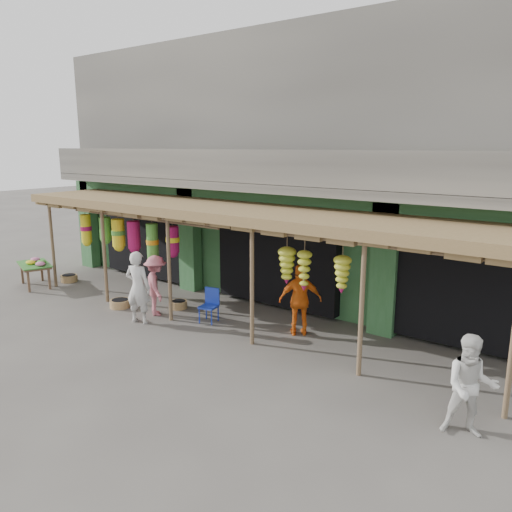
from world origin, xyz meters
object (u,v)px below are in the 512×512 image
Objects in this scene: person_front at (138,287)px; person_right at (471,386)px; person_vendor at (300,300)px; person_shopper at (156,285)px; flower_table at (35,265)px; blue_chair at (210,303)px.

person_front is 7.65m from person_right.
person_shopper is (-3.63, -0.99, -0.05)m from person_vendor.
flower_table reaches higher than blue_chair.
person_right reaches higher than flower_table.
flower_table is at bearing 39.66° from person_shopper.
person_right is (6.32, -1.38, 0.32)m from blue_chair.
blue_chair is 1.52m from person_shopper.
person_vendor is at bearing 29.44° from flower_table.
flower_table is 0.89× the size of person_front.
person_right is (12.62, -0.51, 0.11)m from flower_table.
person_vendor reaches higher than person_right.
person_shopper is (4.88, 0.43, 0.10)m from flower_table.
flower_table is 6.36m from blue_chair.
person_vendor is (3.53, 1.64, -0.06)m from person_front.
blue_chair is at bearing -23.84° from person_vendor.
person_front is 1.16× the size of person_shopper.
person_shopper is (-7.74, 0.94, -0.02)m from person_right.
person_front is 1.08× the size of person_vendor.
person_shopper is (-0.10, 0.65, -0.12)m from person_front.
person_shopper is at bearing 24.98° from flower_table.
person_shopper reaches higher than blue_chair.
blue_chair is 6.48m from person_right.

